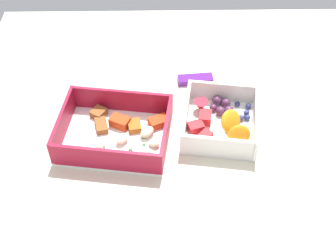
% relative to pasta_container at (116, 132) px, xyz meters
% --- Properties ---
extents(table_surface, '(0.80, 0.80, 0.02)m').
position_rel_pasta_container_xyz_m(table_surface, '(0.11, 0.01, -0.03)').
color(table_surface, beige).
rests_on(table_surface, ground).
extents(pasta_container, '(0.21, 0.17, 0.05)m').
position_rel_pasta_container_xyz_m(pasta_container, '(0.00, 0.00, 0.00)').
color(pasta_container, white).
rests_on(pasta_container, table_surface).
extents(fruit_bowl, '(0.15, 0.16, 0.05)m').
position_rel_pasta_container_xyz_m(fruit_bowl, '(0.19, 0.02, 0.00)').
color(fruit_bowl, white).
rests_on(fruit_bowl, table_surface).
extents(candy_bar, '(0.07, 0.03, 0.01)m').
position_rel_pasta_container_xyz_m(candy_bar, '(0.15, 0.15, -0.01)').
color(candy_bar, '#51197A').
rests_on(candy_bar, table_surface).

